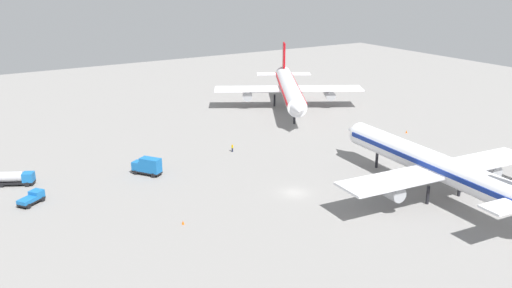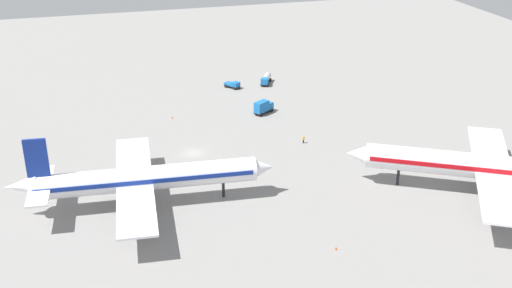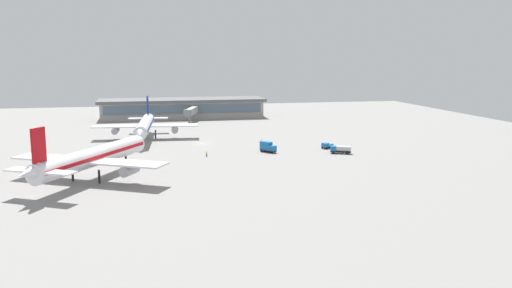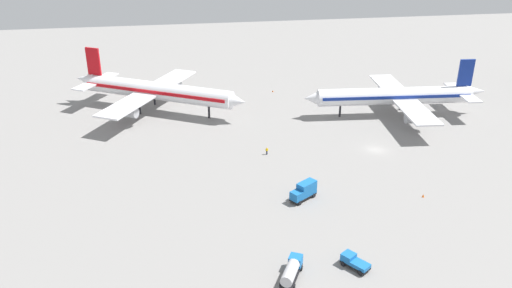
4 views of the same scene
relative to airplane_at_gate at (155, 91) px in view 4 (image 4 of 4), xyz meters
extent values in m
plane|color=gray|center=(-32.82, -48.90, -5.61)|extent=(288.00, 288.00, 0.00)
cylinder|color=white|center=(-0.28, -0.49, 0.00)|extent=(25.13, 39.26, 4.68)
cone|color=white|center=(-11.51, -20.18, 0.00)|extent=(6.18, 6.27, 4.44)
cone|color=white|center=(10.95, 19.20, 0.70)|extent=(6.15, 6.93, 3.74)
cube|color=red|center=(-0.28, -0.49, 0.35)|extent=(24.37, 37.83, 0.84)
cube|color=white|center=(0.77, 1.36, -0.47)|extent=(38.47, 25.93, 0.42)
cylinder|color=#A5A8AD|center=(10.60, -4.25, -2.10)|extent=(4.97, 6.08, 2.57)
cylinder|color=#A5A8AD|center=(-9.06, 6.96, -2.10)|extent=(4.97, 6.08, 2.57)
cube|color=white|center=(9.20, 16.13, 0.47)|extent=(15.93, 11.32, 0.34)
cube|color=red|center=(9.20, 16.13, 6.08)|extent=(2.46, 3.80, 7.49)
cylinder|color=black|center=(-7.65, -13.42, -3.98)|extent=(0.56, 0.56, 3.27)
cylinder|color=black|center=(4.66, 0.61, -3.98)|extent=(0.56, 0.56, 3.27)
cylinder|color=black|center=(-1.85, 4.32, -3.98)|extent=(0.56, 0.56, 3.27)
cylinder|color=white|center=(-13.27, -61.02, -0.32)|extent=(7.58, 40.35, 4.41)
cone|color=white|center=(-11.57, -39.70, -0.32)|extent=(4.53, 4.73, 4.19)
cone|color=white|center=(-14.96, -82.34, 0.35)|extent=(3.96, 5.78, 3.53)
cube|color=navy|center=(-13.27, -61.02, 0.01)|extent=(7.54, 38.76, 0.79)
cube|color=white|center=(-13.42, -63.02, -0.76)|extent=(38.51, 9.42, 0.40)
cylinder|color=#A5A8AD|center=(-24.06, -62.17, -2.30)|extent=(2.83, 5.39, 2.43)
cylinder|color=#A5A8AD|center=(-2.78, -63.86, -2.30)|extent=(2.83, 5.39, 2.43)
cube|color=white|center=(-14.69, -79.02, 0.13)|extent=(15.48, 4.79, 0.32)
cube|color=navy|center=(-14.69, -79.02, 5.42)|extent=(0.78, 3.88, 7.06)
cylinder|color=black|center=(-12.15, -47.02, -4.07)|extent=(0.53, 0.53, 3.09)
cylinder|color=black|center=(-17.04, -63.94, -4.07)|extent=(0.53, 0.53, 3.09)
cylinder|color=black|center=(-10.00, -64.50, -4.07)|extent=(0.53, 0.53, 3.09)
cube|color=black|center=(-51.14, -27.53, -5.06)|extent=(4.73, 5.69, 0.30)
cube|color=#1966B2|center=(-52.21, -25.96, -4.11)|extent=(2.58, 2.56, 1.60)
cube|color=#3F596B|center=(-52.67, -25.29, -3.79)|extent=(1.36, 0.97, 0.90)
cube|color=#1966B2|center=(-50.63, -28.27, -3.61)|extent=(3.72, 4.21, 2.60)
cylinder|color=black|center=(-53.03, -26.45, -5.21)|extent=(0.70, 0.83, 0.80)
cylinder|color=black|center=(-51.46, -25.37, -5.21)|extent=(0.70, 0.83, 0.80)
cylinder|color=black|center=(-50.81, -29.68, -5.21)|extent=(0.70, 0.83, 0.80)
cylinder|color=black|center=(-49.25, -28.61, -5.21)|extent=(0.70, 0.83, 0.80)
cube|color=black|center=(-71.98, -30.44, -5.06)|extent=(4.68, 4.12, 0.30)
cube|color=#1966B2|center=(-70.93, -29.67, -4.31)|extent=(2.57, 2.60, 1.20)
cube|color=#3F596B|center=(-70.27, -29.20, -4.07)|extent=(1.00, 1.34, 0.67)
cube|color=#1966B2|center=(-72.71, -30.97, -4.61)|extent=(3.22, 3.07, 0.60)
cylinder|color=black|center=(-71.29, -28.76, -5.21)|extent=(0.82, 0.71, 0.80)
cylinder|color=black|center=(-70.17, -30.30, -5.21)|extent=(0.82, 0.71, 0.80)
cylinder|color=black|center=(-73.78, -30.57, -5.21)|extent=(0.82, 0.71, 0.80)
cylinder|color=black|center=(-72.67, -32.11, -5.21)|extent=(0.82, 0.71, 0.80)
cube|color=black|center=(-72.74, -20.38, -5.06)|extent=(6.46, 4.62, 0.30)
cube|color=#1966B2|center=(-70.75, -21.43, -4.11)|extent=(2.48, 2.52, 1.60)
cube|color=#3F596B|center=(-70.04, -21.81, -3.79)|extent=(0.82, 1.45, 0.90)
cylinder|color=#B7B7BC|center=(-73.54, -19.96, -4.01)|extent=(4.82, 3.69, 1.80)
cylinder|color=black|center=(-70.35, -20.57, -5.21)|extent=(0.85, 0.64, 0.80)
cylinder|color=black|center=(-71.24, -22.25, -5.21)|extent=(0.85, 0.64, 0.80)
cylinder|color=black|center=(-74.25, -18.51, -5.21)|extent=(0.85, 0.64, 0.80)
cylinder|color=black|center=(-75.14, -20.19, -5.21)|extent=(0.85, 0.64, 0.80)
cylinder|color=#1E2338|center=(-31.19, -24.27, -5.19)|extent=(0.35, 0.35, 0.85)
cylinder|color=yellow|center=(-31.19, -24.27, -4.46)|extent=(0.41, 0.41, 0.60)
sphere|color=tan|center=(-31.19, -24.27, -4.05)|extent=(0.22, 0.22, 0.22)
cylinder|color=yellow|center=(-31.21, -24.03, -4.46)|extent=(0.10, 0.10, 0.54)
cylinder|color=yellow|center=(-31.16, -24.51, -4.46)|extent=(0.10, 0.10, 0.54)
cone|color=#EA590C|center=(10.00, -33.61, -5.31)|extent=(0.44, 0.44, 0.60)
cone|color=#EA590C|center=(-54.00, -50.06, -5.31)|extent=(0.44, 0.44, 0.60)
camera|label=1|loc=(-83.16, -118.58, 30.83)|focal=38.14mm
camera|label=2|loc=(89.15, -69.72, 51.74)|focal=44.31mm
camera|label=3|loc=(-12.46, 134.44, 25.07)|focal=37.49mm
camera|label=4|loc=(-131.81, -5.49, 44.22)|focal=36.19mm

